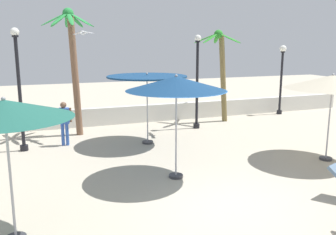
{
  "coord_description": "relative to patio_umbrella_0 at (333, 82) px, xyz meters",
  "views": [
    {
      "loc": [
        -4.08,
        -7.65,
        3.75
      ],
      "look_at": [
        0.0,
        3.14,
        1.4
      ],
      "focal_mm": 39.03,
      "sensor_mm": 36.0,
      "label": 1
    }
  ],
  "objects": [
    {
      "name": "patio_umbrella_2",
      "position": [
        -4.85,
        4.0,
        -0.09
      ],
      "size": [
        2.97,
        2.97,
        2.69
      ],
      "color": "#333338",
      "rests_on": "ground_plane"
    },
    {
      "name": "ground_plane",
      "position": [
        -4.82,
        -1.23,
        -2.55
      ],
      "size": [
        56.0,
        56.0,
        0.0
      ],
      "primitive_type": "plane",
      "color": "#B2A893"
    },
    {
      "name": "lamp_post_1",
      "position": [
        -9.26,
        4.62,
        -0.29
      ],
      "size": [
        0.29,
        0.29,
        4.27
      ],
      "color": "black",
      "rests_on": "ground_plane"
    },
    {
      "name": "guest_0",
      "position": [
        -7.82,
        4.81,
        -1.56
      ],
      "size": [
        0.54,
        0.33,
        1.65
      ],
      "color": "#3359B2",
      "rests_on": "ground_plane"
    },
    {
      "name": "seagull_0",
      "position": [
        -6.87,
        5.56,
        1.58
      ],
      "size": [
        0.67,
        1.16,
        0.16
      ],
      "color": "white"
    },
    {
      "name": "lamp_post_0",
      "position": [
        3.59,
        7.12,
        -0.36
      ],
      "size": [
        0.35,
        0.35,
        3.65
      ],
      "color": "black",
      "rests_on": "ground_plane"
    },
    {
      "name": "palm_tree_2",
      "position": [
        -0.34,
        6.55,
        0.21
      ],
      "size": [
        2.31,
        2.27,
        4.37
      ],
      "color": "brown",
      "rests_on": "ground_plane"
    },
    {
      "name": "patio_umbrella_3",
      "position": [
        -9.37,
        -1.79,
        0.02
      ],
      "size": [
        2.48,
        2.48,
        2.82
      ],
      "color": "#333338",
      "rests_on": "ground_plane"
    },
    {
      "name": "lamp_post_2",
      "position": [
        -2.03,
        5.66,
        -0.39
      ],
      "size": [
        0.28,
        0.28,
        4.11
      ],
      "color": "black",
      "rests_on": "ground_plane"
    },
    {
      "name": "patio_umbrella_0",
      "position": [
        0.0,
        0.0,
        0.0
      ],
      "size": [
        2.96,
        2.96,
        2.82
      ],
      "color": "#333338",
      "rests_on": "ground_plane"
    },
    {
      "name": "patio_umbrella_1",
      "position": [
        -5.2,
        0.26,
        0.12
      ],
      "size": [
        2.78,
        2.78,
        2.93
      ],
      "color": "#333338",
      "rests_on": "ground_plane"
    },
    {
      "name": "boundary_wall",
      "position": [
        -4.82,
        7.73,
        -2.14
      ],
      "size": [
        25.2,
        0.3,
        0.83
      ],
      "primitive_type": "cube",
      "color": "silver",
      "rests_on": "ground_plane"
    },
    {
      "name": "palm_tree_0",
      "position": [
        -7.23,
        6.3,
        0.7
      ],
      "size": [
        2.14,
        2.15,
        5.11
      ],
      "color": "brown",
      "rests_on": "ground_plane"
    }
  ]
}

